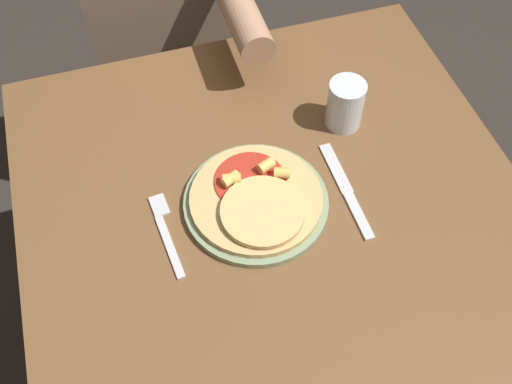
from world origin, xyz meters
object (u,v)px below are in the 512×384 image
dining_table (277,245)px  knife (347,191)px  person_diner (167,10)px  drinking_glass (345,104)px  plate (256,203)px  pizza (257,199)px  fork (165,229)px

dining_table → knife: bearing=1.1°
person_diner → knife: bearing=-74.4°
dining_table → drinking_glass: (0.19, 0.16, 0.17)m
plate → pizza: 0.02m
pizza → drinking_glass: (0.22, 0.14, 0.03)m
fork → person_diner: person_diner is taller
plate → knife: bearing=-7.4°
knife → drinking_glass: 0.18m
drinking_glass → person_diner: bearing=115.1°
dining_table → plate: size_ratio=3.61×
plate → pizza: bearing=-87.4°
pizza → knife: 0.17m
dining_table → person_diner: person_diner is taller
plate → drinking_glass: drinking_glass is taller
pizza → plate: bearing=92.6°
pizza → knife: (0.17, -0.02, -0.02)m
dining_table → drinking_glass: size_ratio=9.32×
plate → person_diner: 0.67m
drinking_glass → knife: bearing=-109.0°
dining_table → fork: bearing=174.3°
plate → dining_table: bearing=-34.9°
fork → dining_table: bearing=-5.7°
plate → fork: plate is taller
pizza → fork: size_ratio=1.33×
pizza → drinking_glass: drinking_glass is taller
fork → knife: (0.33, -0.02, 0.00)m
knife → person_diner: person_diner is taller
dining_table → fork: 0.24m
drinking_glass → plate: bearing=-147.8°
plate → person_diner: size_ratio=0.23×
fork → knife: bearing=-3.0°
fork → drinking_glass: bearing=20.3°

